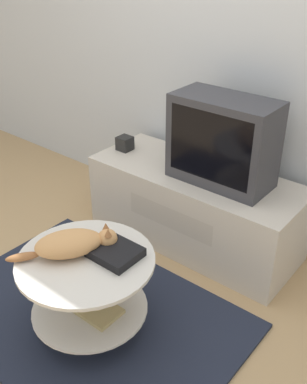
# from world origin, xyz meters

# --- Properties ---
(ground_plane) EXTENTS (12.00, 12.00, 0.00)m
(ground_plane) POSITION_xyz_m (0.00, 0.00, 0.00)
(ground_plane) COLOR tan
(wall_back) EXTENTS (8.00, 0.05, 2.60)m
(wall_back) POSITION_xyz_m (0.00, 1.30, 1.30)
(wall_back) COLOR silver
(wall_back) RESTS_ON ground_plane
(rug) EXTENTS (1.61, 1.11, 0.02)m
(rug) POSITION_xyz_m (0.00, 0.00, 0.01)
(rug) COLOR #1E2333
(rug) RESTS_ON ground_plane
(tv_stand) EXTENTS (1.38, 0.54, 0.51)m
(tv_stand) POSITION_xyz_m (0.02, 0.94, 0.25)
(tv_stand) COLOR beige
(tv_stand) RESTS_ON ground_plane
(tv) EXTENTS (0.61, 0.30, 0.52)m
(tv) POSITION_xyz_m (0.19, 0.95, 0.77)
(tv) COLOR #333338
(tv) RESTS_ON tv_stand
(speaker) EXTENTS (0.09, 0.09, 0.09)m
(speaker) POSITION_xyz_m (-0.56, 0.92, 0.56)
(speaker) COLOR black
(speaker) RESTS_ON tv_stand
(coffee_table) EXTENTS (0.66, 0.66, 0.46)m
(coffee_table) POSITION_xyz_m (0.09, -0.06, 0.32)
(coffee_table) COLOR #B2B2B7
(coffee_table) RESTS_ON rug
(dvd_box) EXTENTS (0.23, 0.19, 0.04)m
(dvd_box) POSITION_xyz_m (0.18, 0.04, 0.50)
(dvd_box) COLOR black
(dvd_box) RESTS_ON coffee_table
(cat) EXTENTS (0.35, 0.46, 0.12)m
(cat) POSITION_xyz_m (0.01, -0.07, 0.53)
(cat) COLOR tan
(cat) RESTS_ON coffee_table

